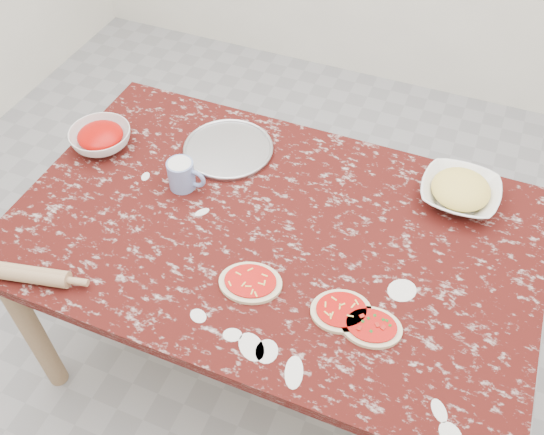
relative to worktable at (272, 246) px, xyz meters
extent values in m
plane|color=gray|center=(0.00, 0.00, -0.67)|extent=(4.00, 4.00, 0.00)
cube|color=#380D0A|center=(0.00, 0.00, 0.06)|extent=(1.60, 1.00, 0.04)
cube|color=#8E7150|center=(0.00, 0.00, 0.00)|extent=(1.50, 0.90, 0.08)
cylinder|color=#8E7150|center=(-0.72, -0.42, -0.31)|extent=(0.07, 0.07, 0.71)
cylinder|color=#8E7150|center=(-0.72, 0.42, -0.31)|extent=(0.07, 0.07, 0.71)
cylinder|color=#8E7150|center=(0.72, 0.42, -0.31)|extent=(0.07, 0.07, 0.71)
cylinder|color=#B2B2B7|center=(-0.27, 0.27, 0.09)|extent=(0.32, 0.32, 0.01)
imported|color=white|center=(-0.69, 0.13, 0.12)|extent=(0.26, 0.26, 0.07)
imported|color=white|center=(0.50, 0.34, 0.11)|extent=(0.25, 0.25, 0.06)
cylinder|color=#7386BD|center=(-0.34, 0.06, 0.13)|extent=(0.09, 0.09, 0.10)
torus|color=#7386BD|center=(-0.29, 0.06, 0.13)|extent=(0.07, 0.02, 0.07)
cylinder|color=silver|center=(-0.34, 0.06, 0.17)|extent=(0.07, 0.07, 0.01)
ellipsoid|color=beige|center=(0.02, -0.22, 0.09)|extent=(0.21, 0.18, 0.01)
ellipsoid|color=red|center=(0.02, -0.22, 0.10)|extent=(0.17, 0.15, 0.00)
ellipsoid|color=beige|center=(0.29, -0.21, 0.09)|extent=(0.21, 0.19, 0.01)
ellipsoid|color=red|center=(0.29, -0.21, 0.10)|extent=(0.17, 0.16, 0.00)
ellipsoid|color=beige|center=(0.38, -0.23, 0.09)|extent=(0.18, 0.15, 0.01)
ellipsoid|color=red|center=(0.38, -0.23, 0.10)|extent=(0.15, 0.12, 0.00)
cylinder|color=tan|center=(-0.57, -0.44, 0.11)|extent=(0.25, 0.10, 0.05)
camera|label=1|loc=(0.45, -1.09, 1.44)|focal=38.79mm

